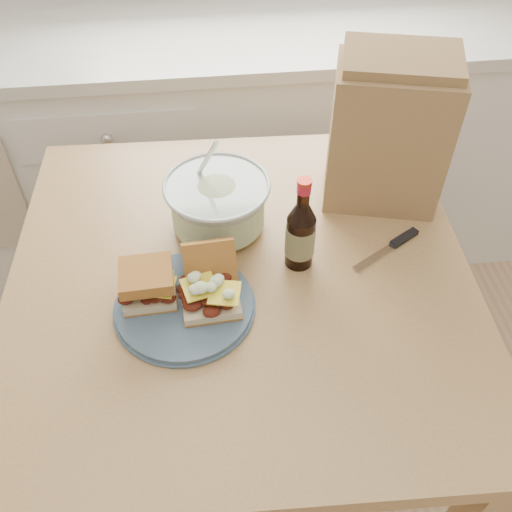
{
  "coord_description": "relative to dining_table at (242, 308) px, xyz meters",
  "views": [
    {
      "loc": [
        -0.21,
        -0.11,
        1.77
      ],
      "look_at": [
        -0.12,
        0.69,
        0.92
      ],
      "focal_mm": 40.0,
      "sensor_mm": 36.0,
      "label": 1
    }
  ],
  "objects": [
    {
      "name": "paper_bag",
      "position": [
        0.36,
        0.22,
        0.29
      ],
      "size": [
        0.3,
        0.23,
        0.34
      ],
      "primitive_type": "cube",
      "rotation": [
        0.0,
        0.0,
        -0.24
      ],
      "color": "#957448",
      "rests_on": "dining_table"
    },
    {
      "name": "sandwich_left",
      "position": [
        -0.19,
        -0.06,
        0.18
      ],
      "size": [
        0.11,
        0.1,
        0.08
      ],
      "rotation": [
        0.0,
        0.0,
        0.05
      ],
      "color": "beige",
      "rests_on": "plate"
    },
    {
      "name": "dining_table",
      "position": [
        0.0,
        0.0,
        0.0
      ],
      "size": [
        1.04,
        1.04,
        0.84
      ],
      "rotation": [
        0.0,
        0.0,
        -0.04
      ],
      "color": "tan",
      "rests_on": "ground"
    },
    {
      "name": "knife",
      "position": [
        0.36,
        0.05,
        0.13
      ],
      "size": [
        0.18,
        0.12,
        0.01
      ],
      "rotation": [
        0.0,
        0.0,
        0.54
      ],
      "color": "silver",
      "rests_on": "dining_table"
    },
    {
      "name": "coleslaw_bowl",
      "position": [
        -0.04,
        0.15,
        0.18
      ],
      "size": [
        0.24,
        0.24,
        0.24
      ],
      "color": "#B6C4BF",
      "rests_on": "dining_table"
    },
    {
      "name": "cabinet_run",
      "position": [
        0.15,
        0.99,
        -0.24
      ],
      "size": [
        2.5,
        0.64,
        0.94
      ],
      "color": "white",
      "rests_on": "ground"
    },
    {
      "name": "sandwich_right",
      "position": [
        -0.07,
        -0.07,
        0.17
      ],
      "size": [
        0.12,
        0.16,
        0.1
      ],
      "rotation": [
        0.0,
        0.0,
        0.06
      ],
      "color": "beige",
      "rests_on": "plate"
    },
    {
      "name": "plate",
      "position": [
        -0.12,
        -0.08,
        0.13
      ],
      "size": [
        0.28,
        0.28,
        0.02
      ],
      "primitive_type": "cylinder",
      "color": "#475D72",
      "rests_on": "dining_table"
    },
    {
      "name": "beer_bottle",
      "position": [
        0.13,
        0.02,
        0.21
      ],
      "size": [
        0.06,
        0.06,
        0.23
      ],
      "rotation": [
        0.0,
        0.0,
        0.33
      ],
      "color": "black",
      "rests_on": "dining_table"
    }
  ]
}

